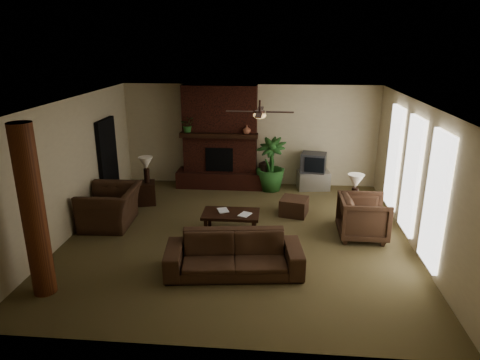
# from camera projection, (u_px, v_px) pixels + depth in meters

# --- Properties ---
(room_shell) EXTENTS (7.00, 7.00, 7.00)m
(room_shell) POSITION_uv_depth(u_px,v_px,m) (238.00, 172.00, 8.63)
(room_shell) COLOR brown
(room_shell) RESTS_ON ground
(fireplace) EXTENTS (2.40, 0.70, 2.80)m
(fireplace) POSITION_uv_depth(u_px,v_px,m) (220.00, 146.00, 11.82)
(fireplace) COLOR #411A11
(fireplace) RESTS_ON ground
(windows) EXTENTS (0.08, 3.65, 2.35)m
(windows) POSITION_uv_depth(u_px,v_px,m) (411.00, 176.00, 8.54)
(windows) COLOR white
(windows) RESTS_ON ground
(log_column) EXTENTS (0.36, 0.36, 2.80)m
(log_column) POSITION_uv_depth(u_px,v_px,m) (33.00, 212.00, 6.60)
(log_column) COLOR brown
(log_column) RESTS_ON ground
(doorway) EXTENTS (0.10, 1.00, 2.10)m
(doorway) POSITION_uv_depth(u_px,v_px,m) (108.00, 161.00, 10.73)
(doorway) COLOR black
(doorway) RESTS_ON ground
(ceiling_fan) EXTENTS (1.35, 1.35, 0.37)m
(ceiling_fan) POSITION_uv_depth(u_px,v_px,m) (260.00, 114.00, 8.53)
(ceiling_fan) COLOR black
(ceiling_fan) RESTS_ON ceiling
(sofa) EXTENTS (2.45, 0.97, 0.93)m
(sofa) POSITION_uv_depth(u_px,v_px,m) (234.00, 248.00, 7.50)
(sofa) COLOR #40291B
(sofa) RESTS_ON ground
(armchair_left) EXTENTS (0.90, 1.34, 1.14)m
(armchair_left) POSITION_uv_depth(u_px,v_px,m) (110.00, 200.00, 9.43)
(armchair_left) COLOR #40291B
(armchair_left) RESTS_ON ground
(armchair_right) EXTENTS (0.90, 0.96, 0.98)m
(armchair_right) POSITION_uv_depth(u_px,v_px,m) (363.00, 215.00, 8.83)
(armchair_right) COLOR #40291B
(armchair_right) RESTS_ON ground
(coffee_table) EXTENTS (1.20, 0.70, 0.43)m
(coffee_table) POSITION_uv_depth(u_px,v_px,m) (231.00, 215.00, 9.14)
(coffee_table) COLOR black
(coffee_table) RESTS_ON ground
(ottoman) EXTENTS (0.72, 0.72, 0.40)m
(ottoman) POSITION_uv_depth(u_px,v_px,m) (294.00, 206.00, 10.10)
(ottoman) COLOR #40291B
(ottoman) RESTS_ON ground
(tv_stand) EXTENTS (0.91, 0.61, 0.50)m
(tv_stand) POSITION_uv_depth(u_px,v_px,m) (313.00, 180.00, 11.82)
(tv_stand) COLOR #B3B3B6
(tv_stand) RESTS_ON ground
(tv) EXTENTS (0.73, 0.64, 0.52)m
(tv) POSITION_uv_depth(u_px,v_px,m) (314.00, 163.00, 11.65)
(tv) COLOR #343436
(tv) RESTS_ON tv_stand
(floor_vase) EXTENTS (0.34, 0.34, 0.77)m
(floor_vase) POSITION_uv_depth(u_px,v_px,m) (265.00, 173.00, 11.87)
(floor_vase) COLOR black
(floor_vase) RESTS_ON ground
(floor_plant) EXTENTS (1.28, 1.64, 0.81)m
(floor_plant) POSITION_uv_depth(u_px,v_px,m) (270.00, 176.00, 11.72)
(floor_plant) COLOR #285722
(floor_plant) RESTS_ON ground
(side_table_left) EXTENTS (0.62, 0.62, 0.55)m
(side_table_left) POSITION_uv_depth(u_px,v_px,m) (145.00, 193.00, 10.76)
(side_table_left) COLOR black
(side_table_left) RESTS_ON ground
(lamp_left) EXTENTS (0.37, 0.37, 0.65)m
(lamp_left) POSITION_uv_depth(u_px,v_px,m) (146.00, 165.00, 10.57)
(lamp_left) COLOR black
(lamp_left) RESTS_ON side_table_left
(side_table_right) EXTENTS (0.58, 0.58, 0.55)m
(side_table_right) POSITION_uv_depth(u_px,v_px,m) (351.00, 214.00, 9.48)
(side_table_right) COLOR black
(side_table_right) RESTS_ON ground
(lamp_right) EXTENTS (0.37, 0.37, 0.65)m
(lamp_right) POSITION_uv_depth(u_px,v_px,m) (356.00, 183.00, 9.20)
(lamp_right) COLOR black
(lamp_right) RESTS_ON side_table_right
(mantel_plant) EXTENTS (0.43, 0.46, 0.33)m
(mantel_plant) POSITION_uv_depth(u_px,v_px,m) (188.00, 126.00, 11.51)
(mantel_plant) COLOR #285722
(mantel_plant) RESTS_ON fireplace
(mantel_vase) EXTENTS (0.23, 0.24, 0.22)m
(mantel_vase) POSITION_uv_depth(u_px,v_px,m) (247.00, 130.00, 11.35)
(mantel_vase) COLOR brown
(mantel_vase) RESTS_ON fireplace
(book_a) EXTENTS (0.21, 0.10, 0.29)m
(book_a) POSITION_uv_depth(u_px,v_px,m) (218.00, 205.00, 9.14)
(book_a) COLOR #999999
(book_a) RESTS_ON coffee_table
(book_b) EXTENTS (0.20, 0.11, 0.29)m
(book_b) POSITION_uv_depth(u_px,v_px,m) (240.00, 208.00, 9.00)
(book_b) COLOR #999999
(book_b) RESTS_ON coffee_table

